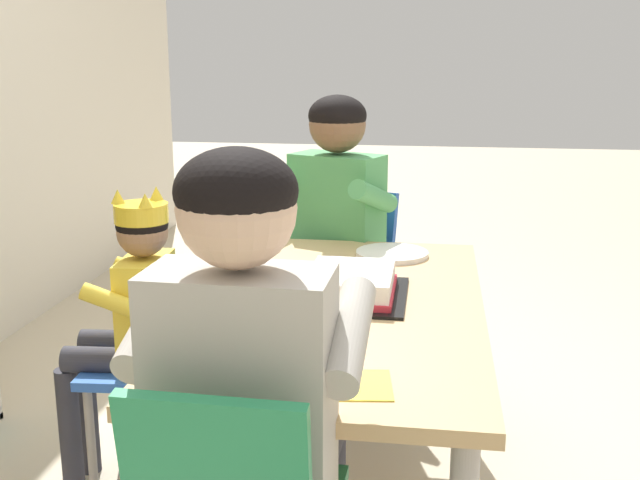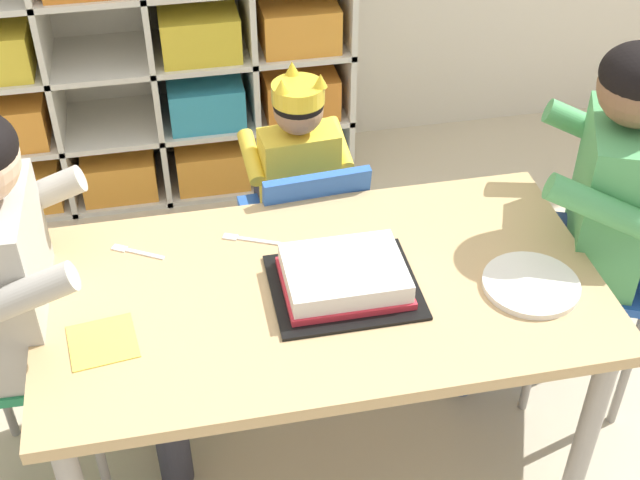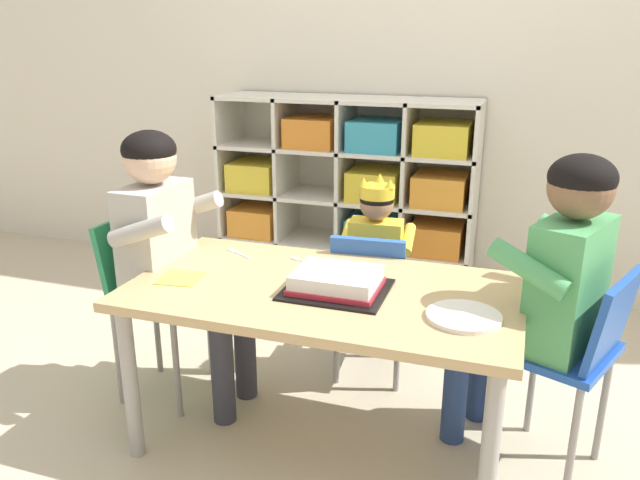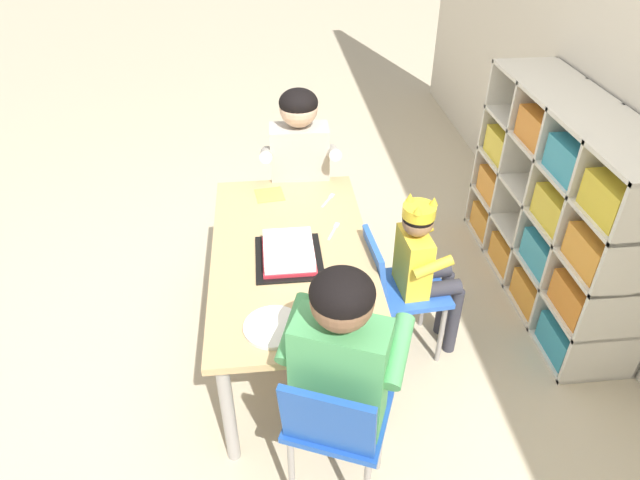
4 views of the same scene
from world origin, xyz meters
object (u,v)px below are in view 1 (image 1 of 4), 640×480
Objects in this scene: classroom_chair_blue at (173,358)px; birthday_cake_on_tray at (351,286)px; classroom_chair_guest_side at (344,269)px; guest_at_table_side at (328,217)px; fork_near_cake_tray at (216,360)px; activity_table at (343,328)px; adult_helper_seated at (251,374)px; child_with_crown at (130,307)px; paper_plate_stack at (392,254)px; fork_by_napkin at (250,316)px.

birthday_cake_on_tray reaches higher than classroom_chair_blue.
classroom_chair_guest_side is 0.24m from guest_at_table_side.
fork_near_cake_tray is at bearing -72.90° from classroom_chair_guest_side.
adult_helper_seated reaches higher than activity_table.
adult_helper_seated reaches higher than fork_near_cake_tray.
birthday_cake_on_tray is (0.01, -0.59, 0.08)m from child_with_crown.
classroom_chair_guest_side reaches higher than paper_plate_stack.
child_with_crown is at bearing 121.98° from paper_plate_stack.
classroom_chair_blue reaches higher than paper_plate_stack.
fork_near_cake_tray is (-0.41, 0.21, 0.07)m from activity_table.
classroom_chair_blue is 0.18m from child_with_crown.
guest_at_table_side is at bearing 45.07° from paper_plate_stack.
paper_plate_stack is (1.08, -0.18, -0.06)m from adult_helper_seated.
adult_helper_seated is at bearing 25.12° from classroom_chair_blue.
birthday_cake_on_tray is (0.05, -0.01, 0.10)m from activity_table.
guest_at_table_side reaches higher than birthday_cake_on_tray.
classroom_chair_guest_side reaches higher than fork_by_napkin.
guest_at_table_side is 0.84m from fork_by_napkin.
guest_at_table_side reaches higher than fork_by_napkin.
adult_helper_seated is 0.49m from fork_by_napkin.
fork_by_napkin is at bearing -74.09° from classroom_chair_guest_side.
fork_by_napkin is (-0.14, 0.20, 0.07)m from activity_table.
child_with_crown is 1.19× the size of classroom_chair_guest_side.
adult_helper_seated is 4.79× the size of paper_plate_stack.
classroom_chair_blue is 1.97× the size of birthday_cake_on_tray.
activity_table is 0.46m from fork_near_cake_tray.
fork_by_napkin is (0.27, -0.01, 0.00)m from fork_near_cake_tray.
birthday_cake_on_tray is 0.51m from fork_near_cake_tray.
paper_plate_stack is 1.77× the size of fork_near_cake_tray.
child_with_crown is at bearing -90.39° from classroom_chair_blue.
adult_helper_seated is at bearing 170.45° from paper_plate_stack.
fork_near_cake_tray is at bearing 34.64° from child_with_crown.
fork_by_napkin is at bearing 59.41° from child_with_crown.
classroom_chair_blue is 0.56m from fork_near_cake_tray.
guest_at_table_side is at bearing 26.08° from fork_near_cake_tray.
fork_by_napkin is at bearing 131.25° from birthday_cake_on_tray.
activity_table is 3.87× the size of birthday_cake_on_tray.
guest_at_table_side is (-0.10, 0.04, 0.21)m from classroom_chair_guest_side.
activity_table is at bearing 168.38° from paper_plate_stack.
fork_by_napkin reaches higher than activity_table.
guest_at_table_side is at bearing 148.26° from classroom_chair_blue.
paper_plate_stack is at bearing 117.61° from child_with_crown.
classroom_chair_blue is at bearing 89.79° from birthday_cake_on_tray.
fork_near_cake_tray is at bearing -57.84° from adult_helper_seated.
child_with_crown is 0.60m from birthday_cake_on_tray.
guest_at_table_side is at bearing -86.24° from adult_helper_seated.
classroom_chair_guest_side reaches higher than birthday_cake_on_tray.
adult_helper_seated reaches higher than classroom_chair_blue.
classroom_chair_guest_side is at bearing 17.17° from fork_by_napkin.
birthday_cake_on_tray reaches higher than fork_near_cake_tray.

